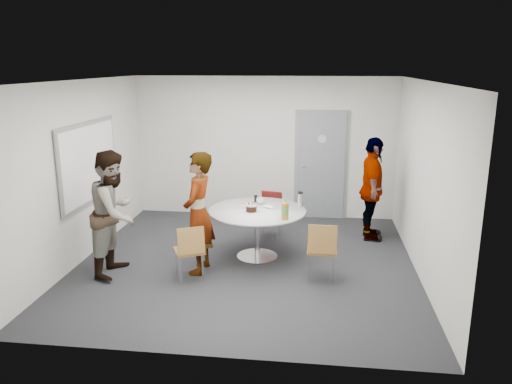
# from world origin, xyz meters

# --- Properties ---
(floor) EXTENTS (5.00, 5.00, 0.00)m
(floor) POSITION_xyz_m (0.00, 0.00, 0.00)
(floor) COLOR black
(floor) RESTS_ON ground
(ceiling) EXTENTS (5.00, 5.00, 0.00)m
(ceiling) POSITION_xyz_m (0.00, 0.00, 2.70)
(ceiling) COLOR silver
(ceiling) RESTS_ON wall_back
(wall_back) EXTENTS (5.00, 0.00, 5.00)m
(wall_back) POSITION_xyz_m (0.00, 2.50, 1.35)
(wall_back) COLOR beige
(wall_back) RESTS_ON floor
(wall_left) EXTENTS (0.00, 5.00, 5.00)m
(wall_left) POSITION_xyz_m (-2.50, 0.00, 1.35)
(wall_left) COLOR beige
(wall_left) RESTS_ON floor
(wall_right) EXTENTS (0.00, 5.00, 5.00)m
(wall_right) POSITION_xyz_m (2.50, 0.00, 1.35)
(wall_right) COLOR beige
(wall_right) RESTS_ON floor
(wall_front) EXTENTS (5.00, 0.00, 5.00)m
(wall_front) POSITION_xyz_m (0.00, -2.50, 1.35)
(wall_front) COLOR beige
(wall_front) RESTS_ON floor
(door) EXTENTS (1.02, 0.17, 2.12)m
(door) POSITION_xyz_m (1.10, 2.48, 1.03)
(door) COLOR slate
(door) RESTS_ON wall_back
(whiteboard) EXTENTS (0.04, 1.90, 1.25)m
(whiteboard) POSITION_xyz_m (-2.46, 0.20, 1.45)
(whiteboard) COLOR gray
(whiteboard) RESTS_ON wall_left
(table) EXTENTS (1.48, 1.48, 1.08)m
(table) POSITION_xyz_m (0.17, 0.25, 0.67)
(table) COLOR silver
(table) RESTS_ON floor
(chair_near_left) EXTENTS (0.52, 0.54, 0.80)m
(chair_near_left) POSITION_xyz_m (-0.68, -0.71, 0.49)
(chair_near_left) COLOR brown
(chair_near_left) RESTS_ON floor
(chair_near_right) EXTENTS (0.41, 0.44, 0.85)m
(chair_near_right) POSITION_xyz_m (1.12, -0.51, 0.51)
(chair_near_right) COLOR brown
(chair_near_right) RESTS_ON floor
(chair_far) EXTENTS (0.45, 0.48, 0.80)m
(chair_far) POSITION_xyz_m (0.24, 1.23, 0.48)
(chair_far) COLOR maroon
(chair_far) RESTS_ON floor
(person_main) EXTENTS (0.46, 0.67, 1.76)m
(person_main) POSITION_xyz_m (-0.63, -0.37, 0.88)
(person_main) COLOR #A5C6EA
(person_main) RESTS_ON floor
(person_left) EXTENTS (0.72, 0.90, 1.78)m
(person_left) POSITION_xyz_m (-1.79, -0.54, 0.89)
(person_left) COLOR white
(person_left) RESTS_ON floor
(person_right) EXTENTS (0.45, 1.04, 1.76)m
(person_right) POSITION_xyz_m (1.95, 1.34, 0.88)
(person_right) COLOR black
(person_right) RESTS_ON floor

